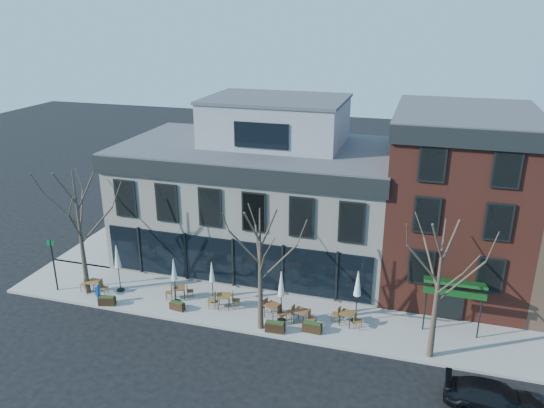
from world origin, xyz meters
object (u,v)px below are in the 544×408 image
(umbrella_0, at_px, (117,259))
(call_box, at_px, (98,293))
(parked_sedan, at_px, (495,398))
(cafe_set_0, at_px, (94,286))

(umbrella_0, bearing_deg, call_box, -102.39)
(parked_sedan, height_order, umbrella_0, umbrella_0)
(call_box, distance_m, cafe_set_0, 1.44)
(call_box, bearing_deg, cafe_set_0, 134.38)
(umbrella_0, bearing_deg, parked_sedan, -11.78)
(cafe_set_0, bearing_deg, call_box, -45.62)
(parked_sedan, distance_m, umbrella_0, 21.97)
(cafe_set_0, relative_size, umbrella_0, 0.61)
(parked_sedan, relative_size, call_box, 3.34)
(call_box, relative_size, cafe_set_0, 0.68)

